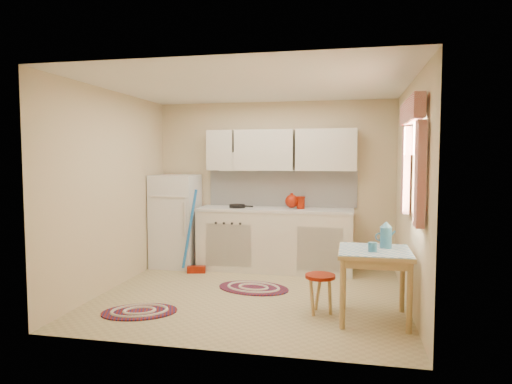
# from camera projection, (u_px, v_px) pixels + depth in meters

# --- Properties ---
(room_shell) EXTENTS (3.64, 3.60, 2.52)m
(room_shell) POSITION_uv_depth(u_px,v_px,m) (268.00, 163.00, 5.57)
(room_shell) COLOR tan
(room_shell) RESTS_ON ground
(fridge) EXTENTS (0.65, 0.60, 1.40)m
(fridge) POSITION_uv_depth(u_px,v_px,m) (176.00, 221.00, 6.95)
(fridge) COLOR silver
(fridge) RESTS_ON ground
(broom) EXTENTS (0.30, 0.18, 1.20)m
(broom) POSITION_uv_depth(u_px,v_px,m) (196.00, 232.00, 6.53)
(broom) COLOR blue
(broom) RESTS_ON ground
(base_cabinets) EXTENTS (2.25, 0.60, 0.88)m
(base_cabinets) POSITION_uv_depth(u_px,v_px,m) (275.00, 241.00, 6.71)
(base_cabinets) COLOR beige
(base_cabinets) RESTS_ON ground
(countertop) EXTENTS (2.27, 0.62, 0.04)m
(countertop) POSITION_uv_depth(u_px,v_px,m) (275.00, 210.00, 6.68)
(countertop) COLOR beige
(countertop) RESTS_ON base_cabinets
(frying_pan) EXTENTS (0.28, 0.28, 0.05)m
(frying_pan) POSITION_uv_depth(u_px,v_px,m) (237.00, 206.00, 6.74)
(frying_pan) COLOR black
(frying_pan) RESTS_ON countertop
(red_kettle) EXTENTS (0.26, 0.25, 0.22)m
(red_kettle) POSITION_uv_depth(u_px,v_px,m) (292.00, 201.00, 6.62)
(red_kettle) COLOR maroon
(red_kettle) RESTS_ON countertop
(red_canister) EXTENTS (0.14, 0.14, 0.16)m
(red_canister) POSITION_uv_depth(u_px,v_px,m) (301.00, 203.00, 6.59)
(red_canister) COLOR maroon
(red_canister) RESTS_ON countertop
(table) EXTENTS (0.72, 0.72, 0.72)m
(table) POSITION_uv_depth(u_px,v_px,m) (374.00, 285.00, 4.65)
(table) COLOR tan
(table) RESTS_ON ground
(stool) EXTENTS (0.39, 0.39, 0.42)m
(stool) POSITION_uv_depth(u_px,v_px,m) (320.00, 294.00, 4.85)
(stool) COLOR maroon
(stool) RESTS_ON ground
(coffee_pot) EXTENTS (0.16, 0.15, 0.30)m
(coffee_pot) POSITION_uv_depth(u_px,v_px,m) (386.00, 234.00, 4.70)
(coffee_pot) COLOR teal
(coffee_pot) RESTS_ON table
(mug) EXTENTS (0.10, 0.10, 0.10)m
(mug) POSITION_uv_depth(u_px,v_px,m) (372.00, 247.00, 4.52)
(mug) COLOR teal
(mug) RESTS_ON table
(rug_center) EXTENTS (1.01, 0.76, 0.02)m
(rug_center) POSITION_uv_depth(u_px,v_px,m) (253.00, 288.00, 5.78)
(rug_center) COLOR maroon
(rug_center) RESTS_ON ground
(rug_left) EXTENTS (0.94, 0.79, 0.02)m
(rug_left) POSITION_uv_depth(u_px,v_px,m) (139.00, 312.00, 4.89)
(rug_left) COLOR maroon
(rug_left) RESTS_ON ground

